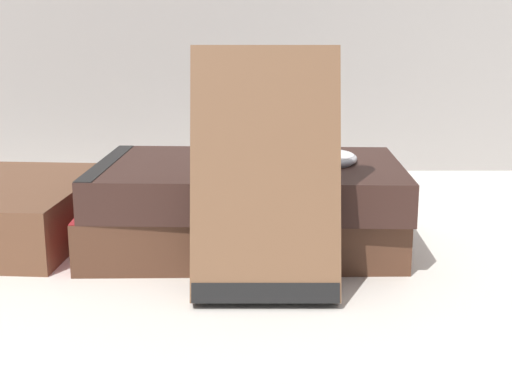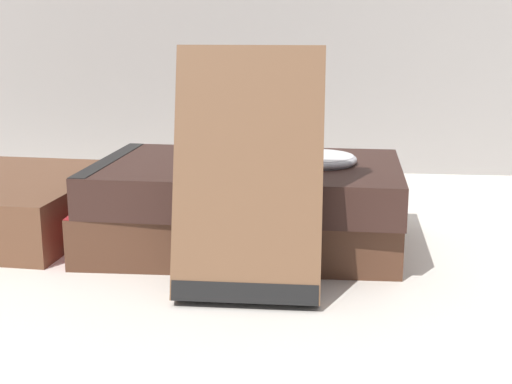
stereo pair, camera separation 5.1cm
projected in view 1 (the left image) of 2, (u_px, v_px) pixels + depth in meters
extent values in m
plane|color=silver|center=(227.00, 271.00, 0.48)|extent=(3.00, 3.00, 0.00)
cube|color=#4C2D1E|center=(239.00, 222.00, 0.53)|extent=(0.23, 0.15, 0.04)
cube|color=maroon|center=(97.00, 223.00, 0.53)|extent=(0.01, 0.14, 0.04)
cube|color=#331E19|center=(246.00, 182.00, 0.52)|extent=(0.22, 0.15, 0.03)
cube|color=black|center=(105.00, 181.00, 0.52)|extent=(0.02, 0.14, 0.03)
cube|color=brown|center=(263.00, 174.00, 0.43)|extent=(0.09, 0.06, 0.15)
cube|color=black|center=(263.00, 291.00, 0.42)|extent=(0.09, 0.02, 0.02)
cylinder|color=silver|center=(315.00, 158.00, 0.52)|extent=(0.05, 0.05, 0.01)
torus|color=#B2B2B7|center=(315.00, 158.00, 0.52)|extent=(0.06, 0.06, 0.01)
sphere|color=#B2B2B7|center=(312.00, 151.00, 0.55)|extent=(0.01, 0.01, 0.01)
torus|color=#ADADB2|center=(143.00, 192.00, 0.70)|extent=(0.06, 0.06, 0.00)
torus|color=#ADADB2|center=(194.00, 195.00, 0.68)|extent=(0.06, 0.06, 0.00)
cylinder|color=#ADADB2|center=(168.00, 193.00, 0.69)|extent=(0.02, 0.01, 0.00)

